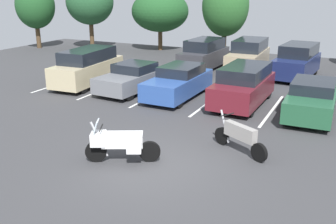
{
  "coord_description": "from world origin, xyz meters",
  "views": [
    {
      "loc": [
        5.08,
        -9.45,
        5.23
      ],
      "look_at": [
        -0.51,
        2.08,
        1.03
      ],
      "focal_mm": 41.51,
      "sensor_mm": 36.0,
      "label": 1
    }
  ],
  "objects_px": {
    "motorcycle_second": "(240,136)",
    "car_far_tan": "(248,56)",
    "car_blue": "(179,82)",
    "car_maroon": "(244,85)",
    "motorcycle_touring": "(120,142)",
    "car_grey": "(133,78)",
    "car_champagne": "(88,67)",
    "car_green": "(312,99)",
    "car_far_charcoal": "(204,54)",
    "car_far_navy": "(297,61)"
  },
  "relations": [
    {
      "from": "motorcycle_touring",
      "to": "car_grey",
      "type": "xyz_separation_m",
      "value": [
        -3.98,
        7.44,
        0.05
      ]
    },
    {
      "from": "car_grey",
      "to": "car_far_navy",
      "type": "height_order",
      "value": "car_far_navy"
    },
    {
      "from": "car_maroon",
      "to": "car_far_tan",
      "type": "relative_size",
      "value": 0.98
    },
    {
      "from": "car_champagne",
      "to": "car_far_navy",
      "type": "distance_m",
      "value": 12.1
    },
    {
      "from": "car_far_tan",
      "to": "motorcycle_second",
      "type": "bearing_deg",
      "value": -76.45
    },
    {
      "from": "car_champagne",
      "to": "car_green",
      "type": "xyz_separation_m",
      "value": [
        11.69,
        -0.38,
        -0.23
      ]
    },
    {
      "from": "motorcycle_second",
      "to": "car_far_charcoal",
      "type": "relative_size",
      "value": 0.45
    },
    {
      "from": "car_far_charcoal",
      "to": "car_far_navy",
      "type": "xyz_separation_m",
      "value": [
        5.84,
        -0.03,
        0.02
      ]
    },
    {
      "from": "motorcycle_second",
      "to": "car_champagne",
      "type": "relative_size",
      "value": 0.41
    },
    {
      "from": "car_blue",
      "to": "motorcycle_second",
      "type": "bearing_deg",
      "value": -48.99
    },
    {
      "from": "car_maroon",
      "to": "car_champagne",
      "type": "bearing_deg",
      "value": -179.5
    },
    {
      "from": "car_blue",
      "to": "motorcycle_touring",
      "type": "bearing_deg",
      "value": -79.41
    },
    {
      "from": "motorcycle_touring",
      "to": "car_blue",
      "type": "bearing_deg",
      "value": 100.59
    },
    {
      "from": "car_grey",
      "to": "car_blue",
      "type": "bearing_deg",
      "value": 1.31
    },
    {
      "from": "car_blue",
      "to": "car_far_tan",
      "type": "relative_size",
      "value": 0.98
    },
    {
      "from": "car_champagne",
      "to": "car_grey",
      "type": "bearing_deg",
      "value": -3.28
    },
    {
      "from": "car_green",
      "to": "car_maroon",
      "type": "bearing_deg",
      "value": 171.36
    },
    {
      "from": "car_far_charcoal",
      "to": "motorcycle_second",
      "type": "bearing_deg",
      "value": -64.25
    },
    {
      "from": "car_blue",
      "to": "car_far_charcoal",
      "type": "height_order",
      "value": "car_far_charcoal"
    },
    {
      "from": "car_champagne",
      "to": "car_blue",
      "type": "distance_m",
      "value": 5.51
    },
    {
      "from": "car_green",
      "to": "car_far_tan",
      "type": "xyz_separation_m",
      "value": [
        -4.59,
        7.24,
        0.27
      ]
    },
    {
      "from": "car_far_tan",
      "to": "car_champagne",
      "type": "bearing_deg",
      "value": -136.01
    },
    {
      "from": "car_grey",
      "to": "car_far_charcoal",
      "type": "height_order",
      "value": "car_far_charcoal"
    },
    {
      "from": "car_far_charcoal",
      "to": "car_far_tan",
      "type": "relative_size",
      "value": 0.97
    },
    {
      "from": "motorcycle_touring",
      "to": "car_green",
      "type": "distance_m",
      "value": 8.66
    },
    {
      "from": "car_blue",
      "to": "car_maroon",
      "type": "xyz_separation_m",
      "value": [
        3.15,
        0.19,
        0.15
      ]
    },
    {
      "from": "motorcycle_touring",
      "to": "car_grey",
      "type": "height_order",
      "value": "car_grey"
    },
    {
      "from": "car_maroon",
      "to": "car_far_charcoal",
      "type": "distance_m",
      "value": 8.08
    },
    {
      "from": "car_blue",
      "to": "car_maroon",
      "type": "relative_size",
      "value": 1.0
    },
    {
      "from": "car_green",
      "to": "car_far_tan",
      "type": "relative_size",
      "value": 0.93
    },
    {
      "from": "car_grey",
      "to": "car_far_charcoal",
      "type": "xyz_separation_m",
      "value": [
        1.25,
        6.97,
        0.25
      ]
    },
    {
      "from": "car_grey",
      "to": "car_far_charcoal",
      "type": "distance_m",
      "value": 7.09
    },
    {
      "from": "car_green",
      "to": "car_champagne",
      "type": "bearing_deg",
      "value": 178.12
    },
    {
      "from": "car_blue",
      "to": "car_champagne",
      "type": "bearing_deg",
      "value": 178.86
    },
    {
      "from": "motorcycle_touring",
      "to": "car_maroon",
      "type": "bearing_deg",
      "value": 77.16
    },
    {
      "from": "car_maroon",
      "to": "car_green",
      "type": "bearing_deg",
      "value": -8.64
    },
    {
      "from": "motorcycle_second",
      "to": "car_far_tan",
      "type": "bearing_deg",
      "value": 103.55
    },
    {
      "from": "car_green",
      "to": "motorcycle_second",
      "type": "bearing_deg",
      "value": -108.6
    },
    {
      "from": "car_far_charcoal",
      "to": "car_far_tan",
      "type": "bearing_deg",
      "value": 0.99
    },
    {
      "from": "motorcycle_touring",
      "to": "motorcycle_second",
      "type": "distance_m",
      "value": 3.88
    },
    {
      "from": "car_far_tan",
      "to": "car_far_navy",
      "type": "distance_m",
      "value": 2.93
    },
    {
      "from": "car_grey",
      "to": "car_far_charcoal",
      "type": "relative_size",
      "value": 0.96
    },
    {
      "from": "motorcycle_touring",
      "to": "car_far_navy",
      "type": "distance_m",
      "value": 14.73
    },
    {
      "from": "motorcycle_touring",
      "to": "car_maroon",
      "type": "relative_size",
      "value": 0.46
    },
    {
      "from": "car_maroon",
      "to": "car_far_navy",
      "type": "height_order",
      "value": "car_far_navy"
    },
    {
      "from": "car_grey",
      "to": "car_blue",
      "type": "distance_m",
      "value": 2.57
    },
    {
      "from": "car_champagne",
      "to": "car_grey",
      "type": "height_order",
      "value": "car_champagne"
    },
    {
      "from": "car_grey",
      "to": "car_blue",
      "type": "xyz_separation_m",
      "value": [
        2.57,
        0.06,
        0.05
      ]
    },
    {
      "from": "car_blue",
      "to": "car_green",
      "type": "bearing_deg",
      "value": -2.54
    },
    {
      "from": "motorcycle_touring",
      "to": "car_champagne",
      "type": "bearing_deg",
      "value": 132.24
    }
  ]
}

